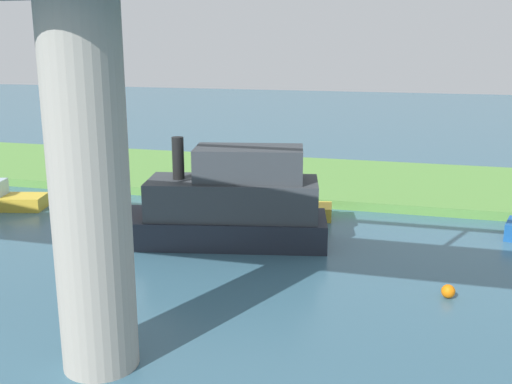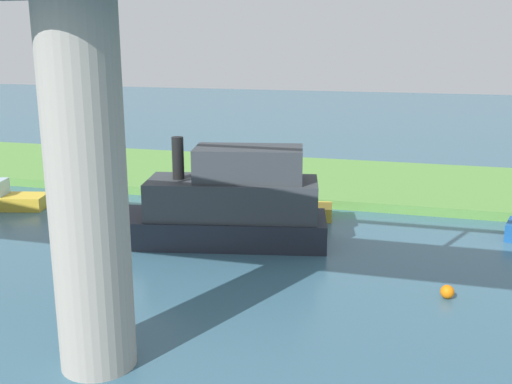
{
  "view_description": "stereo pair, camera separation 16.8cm",
  "coord_description": "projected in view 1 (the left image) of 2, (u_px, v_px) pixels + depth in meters",
  "views": [
    {
      "loc": [
        -8.87,
        31.84,
        9.02
      ],
      "look_at": [
        -1.64,
        5.0,
        2.0
      ],
      "focal_mm": 42.07,
      "sensor_mm": 36.0,
      "label": 1
    },
    {
      "loc": [
        -9.03,
        31.8,
        9.02
      ],
      "look_at": [
        -1.64,
        5.0,
        2.0
      ],
      "focal_mm": 42.07,
      "sensor_mm": 36.0,
      "label": 2
    }
  ],
  "objects": [
    {
      "name": "ground_plane",
      "position": [
        251.0,
        203.0,
        34.26
      ],
      "size": [
        160.0,
        160.0,
        0.0
      ],
      "primitive_type": "plane",
      "color": "#386075"
    },
    {
      "name": "marker_buoy",
      "position": [
        448.0,
        291.0,
        21.62
      ],
      "size": [
        0.5,
        0.5,
        0.5
      ],
      "primitive_type": "sphere",
      "color": "orange",
      "rests_on": "ground"
    },
    {
      "name": "skiff_small",
      "position": [
        229.0,
        205.0,
        27.2
      ],
      "size": [
        9.99,
        5.01,
        4.88
      ],
      "color": "#1E232D",
      "rests_on": "ground"
    },
    {
      "name": "person_on_bank",
      "position": [
        203.0,
        168.0,
        37.99
      ],
      "size": [
        0.47,
        0.47,
        1.39
      ],
      "color": "#2D334C",
      "rests_on": "grassy_bank"
    },
    {
      "name": "grassy_bank",
      "position": [
        275.0,
        177.0,
        39.82
      ],
      "size": [
        80.0,
        12.0,
        0.5
      ],
      "primitive_type": "cube",
      "color": "#5B9342",
      "rests_on": "ground"
    },
    {
      "name": "pontoon_yellow",
      "position": [
        285.0,
        207.0,
        31.47
      ],
      "size": [
        4.78,
        2.24,
        1.53
      ],
      "color": "gold",
      "rests_on": "ground"
    },
    {
      "name": "bridge_pylon",
      "position": [
        90.0,
        193.0,
        16.0
      ],
      "size": [
        2.13,
        2.13,
        10.16
      ],
      "primitive_type": "cylinder",
      "color": "#9E998E",
      "rests_on": "ground"
    },
    {
      "name": "mooring_post",
      "position": [
        202.0,
        180.0,
        36.1
      ],
      "size": [
        0.2,
        0.2,
        0.8
      ],
      "primitive_type": "cylinder",
      "color": "brown",
      "rests_on": "grassy_bank"
    }
  ]
}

